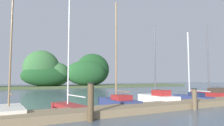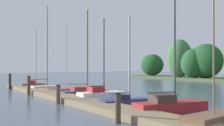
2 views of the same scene
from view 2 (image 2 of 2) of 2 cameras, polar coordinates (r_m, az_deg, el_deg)
The scene contains 13 objects.
dock_pier at distance 18.64m, azimuth -7.88°, elevation -7.51°, with size 30.31×1.80×0.35m.
sailboat_0 at distance 31.23m, azimuth -15.62°, elevation -4.31°, with size 1.70×3.01×6.38m.
sailboat_1 at distance 27.80m, azimuth -13.34°, elevation -4.77°, with size 1.24×2.92×8.30m.
sailboat_2 at distance 25.29m, azimuth -9.56°, elevation -5.42°, with size 1.33×3.53×6.74m.
sailboat_3 at distance 22.40m, azimuth -5.51°, elevation -5.81°, with size 1.55×4.05×6.95m.
sailboat_4 at distance 19.57m, azimuth -2.08°, elevation -6.54°, with size 1.50×3.49×5.82m.
sailboat_5 at distance 16.72m, azimuth 3.17°, elevation -7.67°, with size 1.17×3.61×5.49m.
sailboat_6 at distance 14.65m, azimuth 12.26°, elevation -8.41°, with size 1.74×4.27×6.70m.
sailboat_7 at distance 11.76m, azimuth 20.09°, elevation -10.89°, with size 1.37×2.93×5.65m.
mooring_piling_0 at distance 30.86m, azimuth -20.30°, elevation -3.55°, with size 0.32×0.32×1.60m.
mooring_piling_1 at distance 24.18m, azimuth -16.78°, elevation -4.41°, with size 0.30×0.30×1.59m.
mooring_piling_2 at distance 18.17m, azimuth -11.04°, elevation -6.31°, with size 0.32×0.32×1.21m.
mooring_piling_3 at distance 11.81m, azimuth 1.25°, elevation -9.25°, with size 0.28×0.28×1.28m.
Camera 2 is at (16.74, 5.12, 2.43)m, focal length 44.32 mm.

